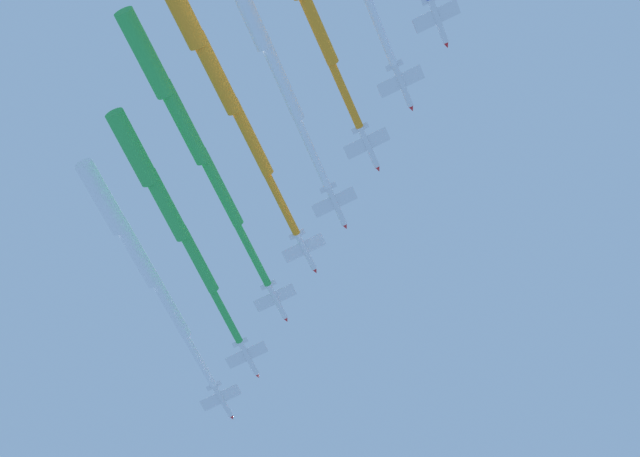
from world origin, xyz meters
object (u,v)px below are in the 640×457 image
object	(u,v)px
jet_lead	(136,252)
jet_starboard_inner	(182,121)
jet_port_inner	(165,205)
jet_port_mid	(214,72)
jet_starboard_mid	(244,2)

from	to	relation	value
jet_lead	jet_starboard_inner	xyz separation A→B (m)	(3.51, 28.05, 2.00)
jet_lead	jet_port_inner	size ratio (longest dim) A/B	1.03
jet_lead	jet_port_mid	distance (m)	39.53
jet_starboard_mid	jet_port_inner	bearing A→B (deg)	-96.02
jet_starboard_inner	jet_starboard_mid	size ratio (longest dim) A/B	1.01
jet_port_mid	jet_starboard_mid	bearing A→B (deg)	84.48
jet_lead	jet_port_mid	xyz separation A→B (m)	(2.46, 39.41, 1.79)
jet_port_inner	jet_port_mid	world-z (taller)	jet_port_mid
jet_starboard_mid	jet_starboard_inner	bearing A→B (deg)	-90.86
jet_port_inner	jet_starboard_mid	bearing A→B (deg)	83.98
jet_lead	jet_port_inner	distance (m)	12.64
jet_lead	jet_port_inner	world-z (taller)	jet_lead
jet_port_mid	jet_lead	bearing A→B (deg)	-93.58
jet_port_inner	jet_starboard_mid	xyz separation A→B (m)	(4.40, 41.72, 0.06)
jet_lead	jet_port_inner	bearing A→B (deg)	92.25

